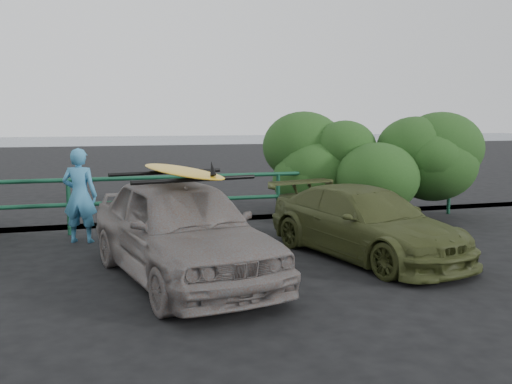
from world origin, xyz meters
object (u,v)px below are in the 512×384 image
Objects in this scene: guardrail at (125,204)px; surfboard at (180,171)px; man at (80,196)px; sedan at (181,229)px; olive_vehicle at (365,223)px.

guardrail is 5.55× the size of surfboard.
guardrail is 8.70× the size of man.
guardrail is 3.48m from sedan.
man is (-1.27, 2.74, 0.13)m from sedan.
surfboard reaches higher than sedan.
sedan is at bearing 134.78° from man.
olive_vehicle is (2.88, 0.41, -0.14)m from sedan.
man reaches higher than olive_vehicle.
man is at bearing 103.74° from surfboard.
guardrail is at bearing 86.67° from surfboard.
guardrail is 3.60m from surfboard.
surfboard is at bearing 134.78° from man.
surfboard is at bearing -82.27° from guardrail.
guardrail is 3.84× the size of olive_vehicle.
olive_vehicle is 4.77m from man.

